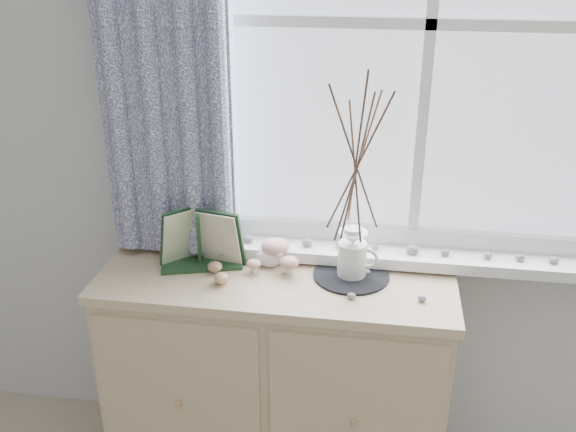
% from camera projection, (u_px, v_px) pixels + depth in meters
% --- Properties ---
extents(sideboard, '(1.20, 0.45, 0.85)m').
position_uv_depth(sideboard, '(276.00, 379.00, 2.32)').
color(sideboard, beige).
rests_on(sideboard, ground).
extents(botanical_book, '(0.34, 0.22, 0.22)m').
position_uv_depth(botanical_book, '(198.00, 241.00, 2.14)').
color(botanical_book, '#1B3920').
rests_on(botanical_book, sideboard).
extents(toadstool_cluster, '(0.18, 0.15, 0.09)m').
position_uv_depth(toadstool_cluster, '(276.00, 253.00, 2.19)').
color(toadstool_cluster, silver).
rests_on(toadstool_cluster, sideboard).
extents(wooden_eggs, '(0.09, 0.11, 0.06)m').
position_uv_depth(wooden_eggs, '(218.00, 272.00, 2.13)').
color(wooden_eggs, tan).
rests_on(wooden_eggs, sideboard).
extents(songbird_figurine, '(0.13, 0.07, 0.06)m').
position_uv_depth(songbird_figurine, '(268.00, 258.00, 2.20)').
color(songbird_figurine, white).
rests_on(songbird_figurine, sideboard).
extents(crocheted_doily, '(0.26, 0.26, 0.01)m').
position_uv_depth(crocheted_doily, '(351.00, 275.00, 2.15)').
color(crocheted_doily, black).
rests_on(crocheted_doily, sideboard).
extents(twig_pitcher, '(0.31, 0.31, 0.72)m').
position_uv_depth(twig_pitcher, '(357.00, 159.00, 1.98)').
color(twig_pitcher, silver).
rests_on(twig_pitcher, crocheted_doily).
extents(sideboard_pebbles, '(0.25, 0.18, 0.02)m').
position_uv_depth(sideboard_pebbles, '(380.00, 289.00, 2.06)').
color(sideboard_pebbles, gray).
rests_on(sideboard_pebbles, sideboard).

